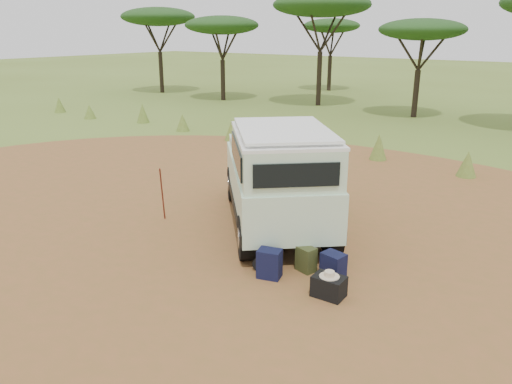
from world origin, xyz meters
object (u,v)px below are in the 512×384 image
Objects in this scene: safari_vehicle at (277,178)px; backpack_olive at (306,259)px; backpack_black at (265,250)px; backpack_navy at (269,264)px; duffel_navy at (333,265)px; walking_staff at (162,194)px; hard_case at (329,287)px.

safari_vehicle reaches higher than backpack_olive.
safari_vehicle is 10.11× the size of backpack_black.
backpack_navy reaches higher than duffel_navy.
safari_vehicle is 2.67m from walking_staff.
walking_staff reaches higher than backpack_navy.
hard_case is (1.62, -0.48, -0.06)m from backpack_black.
backpack_black is at bearing -46.59° from walking_staff.
walking_staff is (-2.26, -1.34, -0.47)m from safari_vehicle.
backpack_navy is 1.19m from hard_case.
backpack_navy is at bearing -43.02° from backpack_black.
backpack_black is 0.92× the size of hard_case.
backpack_black reaches higher than backpack_olive.
backpack_black is at bearing 161.73° from hard_case.
duffel_navy reaches higher than hard_case.
backpack_olive reaches higher than duffel_navy.
backpack_black reaches higher than hard_case.
backpack_black is 1.69m from hard_case.
safari_vehicle is 10.78× the size of duffel_navy.
backpack_navy reaches higher than hard_case.
duffel_navy is 0.87× the size of hard_case.
walking_staff is at bearing -167.26° from backpack_olive.
duffel_navy is (0.51, 0.10, -0.01)m from backpack_olive.
duffel_navy is at bearing 27.29° from backpack_olive.
safari_vehicle is at bearing 152.93° from backpack_olive.
safari_vehicle reaches higher than hard_case.
backpack_black reaches higher than duffel_navy.
duffel_navy is at bearing 21.58° from backpack_navy.
safari_vehicle reaches higher than walking_staff.
backpack_olive is (1.67, -1.54, -0.91)m from safari_vehicle.
safari_vehicle is at bearing 137.17° from hard_case.
backpack_black is 1.01× the size of backpack_olive.
backpack_black is at bearing -160.05° from duffel_navy.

